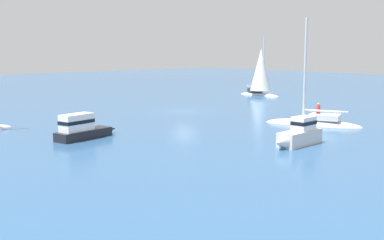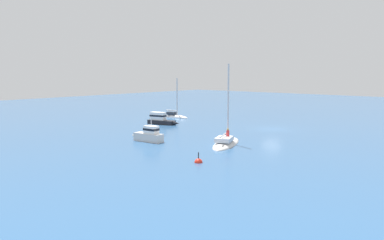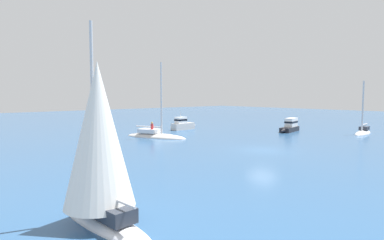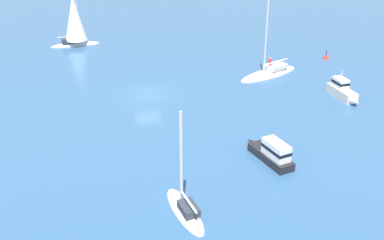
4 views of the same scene
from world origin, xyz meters
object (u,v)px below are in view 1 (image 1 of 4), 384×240
(sloop, at_px, (314,123))
(powerboat, at_px, (82,128))
(sailboat, at_px, (261,73))
(launch, at_px, (299,134))

(sloop, distance_m, powerboat, 18.24)
(sloop, bearing_deg, powerboat, 44.96)
(sailboat, bearing_deg, sloop, -43.77)
(launch, relative_size, sailboat, 0.55)
(launch, xyz_separation_m, sailboat, (-23.73, -23.28, 2.22))
(launch, distance_m, sailboat, 33.31)
(launch, bearing_deg, sailboat, -139.18)
(sloop, xyz_separation_m, sailboat, (-16.00, -19.16, 2.78))
(sloop, bearing_deg, sailboat, -62.37)
(sloop, relative_size, launch, 2.04)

